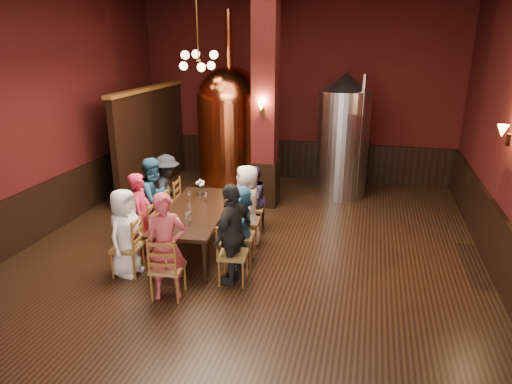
% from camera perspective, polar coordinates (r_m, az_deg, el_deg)
% --- Properties ---
extents(room, '(10.00, 10.02, 4.50)m').
position_cam_1_polar(room, '(7.02, -1.62, 7.89)').
color(room, black).
rests_on(room, ground).
extents(wainscot_right, '(0.08, 9.90, 1.00)m').
position_cam_1_polar(wainscot_right, '(7.61, 28.90, -7.59)').
color(wainscot_right, black).
rests_on(wainscot_right, ground).
extents(wainscot_back, '(7.90, 0.08, 1.00)m').
position_cam_1_polar(wainscot_back, '(12.14, 4.81, 4.07)').
color(wainscot_back, black).
rests_on(wainscot_back, ground).
extents(wainscot_left, '(0.08, 9.90, 1.00)m').
position_cam_1_polar(wainscot_left, '(9.36, -25.58, -2.32)').
color(wainscot_left, black).
rests_on(wainscot_left, ground).
extents(column, '(0.58, 0.58, 4.50)m').
position_cam_1_polar(column, '(9.77, 1.18, 11.01)').
color(column, '#430E10').
rests_on(column, ground).
extents(partition, '(0.22, 3.50, 2.40)m').
position_cam_1_polar(partition, '(11.32, -12.93, 6.22)').
color(partition, black).
rests_on(partition, ground).
extents(pendant_cluster, '(0.90, 0.90, 1.70)m').
position_cam_1_polar(pendant_cluster, '(10.23, -7.20, 16.00)').
color(pendant_cluster, '#A57226').
rests_on(pendant_cluster, room).
extents(sconce_wall, '(0.20, 0.20, 0.36)m').
position_cam_1_polar(sconce_wall, '(7.83, 29.08, 6.30)').
color(sconce_wall, black).
rests_on(sconce_wall, room).
extents(sconce_column, '(0.20, 0.20, 0.36)m').
position_cam_1_polar(sconce_column, '(9.49, 0.76, 10.47)').
color(sconce_column, black).
rests_on(sconce_column, column).
extents(dining_table, '(1.24, 2.49, 0.75)m').
position_cam_1_polar(dining_table, '(7.96, -7.54, -2.64)').
color(dining_table, black).
rests_on(dining_table, ground).
extents(chair_0, '(0.50, 0.50, 0.92)m').
position_cam_1_polar(chair_0, '(7.47, -15.86, -6.63)').
color(chair_0, brown).
rests_on(chair_0, ground).
extents(person_0, '(0.53, 0.74, 1.41)m').
position_cam_1_polar(person_0, '(7.37, -16.03, -4.90)').
color(person_0, white).
rests_on(person_0, ground).
extents(chair_1, '(0.50, 0.50, 0.92)m').
position_cam_1_polar(chair_1, '(8.03, -13.97, -4.63)').
color(chair_1, brown).
rests_on(chair_1, ground).
extents(person_1, '(0.46, 0.60, 1.47)m').
position_cam_1_polar(person_1, '(7.93, -14.12, -2.81)').
color(person_1, '#B41E3C').
rests_on(person_1, ground).
extents(chair_2, '(0.50, 0.50, 0.92)m').
position_cam_1_polar(chair_2, '(8.60, -12.36, -2.92)').
color(chair_2, brown).
rests_on(chair_2, ground).
extents(person_2, '(0.48, 0.81, 1.56)m').
position_cam_1_polar(person_2, '(8.49, -12.51, -0.92)').
color(person_2, navy).
rests_on(person_2, ground).
extents(chair_3, '(0.50, 0.50, 0.92)m').
position_cam_1_polar(chair_3, '(9.18, -10.93, -1.39)').
color(chair_3, brown).
rests_on(chair_3, ground).
extents(person_3, '(0.81, 1.05, 1.44)m').
position_cam_1_polar(person_3, '(9.10, -11.03, 0.15)').
color(person_3, black).
rests_on(person_3, ground).
extents(chair_4, '(0.50, 0.50, 0.92)m').
position_cam_1_polar(chair_4, '(6.98, -2.87, -7.75)').
color(chair_4, brown).
rests_on(chair_4, ground).
extents(person_4, '(0.62, 0.99, 1.58)m').
position_cam_1_polar(person_4, '(6.84, -2.91, -5.28)').
color(person_4, black).
rests_on(person_4, ground).
extents(chair_5, '(0.50, 0.50, 0.92)m').
position_cam_1_polar(chair_5, '(7.58, -1.90, -5.51)').
color(chair_5, brown).
rests_on(chair_5, ground).
extents(person_5, '(0.62, 1.30, 1.34)m').
position_cam_1_polar(person_5, '(7.49, -1.92, -4.03)').
color(person_5, teal).
rests_on(person_5, ground).
extents(chair_6, '(0.50, 0.50, 0.92)m').
position_cam_1_polar(chair_6, '(8.17, -1.09, -3.62)').
color(chair_6, brown).
rests_on(chair_6, ground).
extents(person_6, '(0.71, 0.85, 1.49)m').
position_cam_1_polar(person_6, '(8.07, -1.10, -1.76)').
color(person_6, white).
rests_on(person_6, ground).
extents(chair_7, '(0.50, 0.50, 0.92)m').
position_cam_1_polar(chair_7, '(8.79, -0.38, -1.97)').
color(chair_7, brown).
rests_on(chair_7, ground).
extents(person_7, '(0.34, 0.64, 1.28)m').
position_cam_1_polar(person_7, '(8.73, -0.39, -0.87)').
color(person_7, '#221C39').
rests_on(person_7, ground).
extents(chair_8, '(0.50, 0.50, 0.92)m').
position_cam_1_polar(chair_8, '(6.72, -11.01, -9.24)').
color(chair_8, brown).
rests_on(chair_8, ground).
extents(person_8, '(0.67, 0.57, 1.57)m').
position_cam_1_polar(person_8, '(6.57, -11.19, -6.73)').
color(person_8, '#AD3942').
rests_on(person_8, ground).
extents(copper_kettle, '(2.01, 2.01, 4.17)m').
position_cam_1_polar(copper_kettle, '(11.17, -3.22, 8.18)').
color(copper_kettle, black).
rests_on(copper_kettle, ground).
extents(steel_vessel, '(1.33, 1.33, 2.84)m').
position_cam_1_polar(steel_vessel, '(10.74, 10.84, 6.90)').
color(steel_vessel, '#B2B2B7').
rests_on(steel_vessel, ground).
extents(rose_vase, '(0.18, 0.18, 0.30)m').
position_cam_1_polar(rose_vase, '(8.61, -7.03, 0.87)').
color(rose_vase, white).
rests_on(rose_vase, dining_table).
extents(wine_glass_0, '(0.07, 0.07, 0.17)m').
position_cam_1_polar(wine_glass_0, '(7.12, -10.33, -4.19)').
color(wine_glass_0, white).
rests_on(wine_glass_0, dining_table).
extents(wine_glass_1, '(0.07, 0.07, 0.17)m').
position_cam_1_polar(wine_glass_1, '(7.21, -10.52, -3.90)').
color(wine_glass_1, white).
rests_on(wine_glass_1, dining_table).
extents(wine_glass_2, '(0.07, 0.07, 0.17)m').
position_cam_1_polar(wine_glass_2, '(7.38, -8.63, -3.24)').
color(wine_glass_2, white).
rests_on(wine_glass_2, dining_table).
extents(wine_glass_3, '(0.07, 0.07, 0.17)m').
position_cam_1_polar(wine_glass_3, '(7.29, -8.65, -3.53)').
color(wine_glass_3, white).
rests_on(wine_glass_3, dining_table).
extents(wine_glass_4, '(0.07, 0.07, 0.17)m').
position_cam_1_polar(wine_glass_4, '(7.43, -8.22, -3.07)').
color(wine_glass_4, white).
rests_on(wine_glass_4, dining_table).
extents(wine_glass_5, '(0.07, 0.07, 0.17)m').
position_cam_1_polar(wine_glass_5, '(8.27, -6.30, -0.67)').
color(wine_glass_5, white).
rests_on(wine_glass_5, dining_table).
extents(wine_glass_6, '(0.07, 0.07, 0.17)m').
position_cam_1_polar(wine_glass_6, '(8.36, -8.35, -0.55)').
color(wine_glass_6, white).
rests_on(wine_glass_6, dining_table).
extents(wine_glass_7, '(0.07, 0.07, 0.17)m').
position_cam_1_polar(wine_glass_7, '(7.47, -10.85, -3.09)').
color(wine_glass_7, white).
rests_on(wine_glass_7, dining_table).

